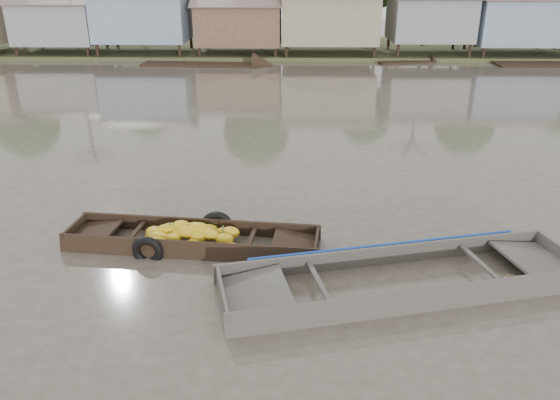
{
  "coord_description": "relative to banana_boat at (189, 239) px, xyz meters",
  "views": [
    {
      "loc": [
        -0.02,
        -10.52,
        6.0
      ],
      "look_at": [
        -0.3,
        1.54,
        0.8
      ],
      "focal_mm": 35.0,
      "sensor_mm": 36.0,
      "label": 1
    }
  ],
  "objects": [
    {
      "name": "ground",
      "position": [
        2.38,
        -0.69,
        -0.17
      ],
      "size": [
        120.0,
        120.0,
        0.0
      ],
      "primitive_type": "plane",
      "color": "#494238",
      "rests_on": "ground"
    },
    {
      "name": "distant_boats",
      "position": [
        13.6,
        23.11,
        -0.22
      ],
      "size": [
        36.64,
        15.36,
        0.35
      ],
      "color": "black",
      "rests_on": "ground"
    },
    {
      "name": "banana_boat",
      "position": [
        0.0,
        0.0,
        0.0
      ],
      "size": [
        5.98,
        2.0,
        0.84
      ],
      "rotation": [
        0.0,
        0.0,
        -0.1
      ],
      "color": "black",
      "rests_on": "ground"
    },
    {
      "name": "viewer_boat",
      "position": [
        4.64,
        -1.63,
        -0.11
      ],
      "size": [
        7.72,
        3.66,
        0.6
      ],
      "rotation": [
        0.0,
        0.0,
        0.24
      ],
      "color": "#48433D",
      "rests_on": "ground"
    },
    {
      "name": "riverbank",
      "position": [
        5.41,
        31.18,
        2.9
      ],
      "size": [
        120.0,
        12.47,
        10.22
      ],
      "color": "#384723",
      "rests_on": "ground"
    }
  ]
}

